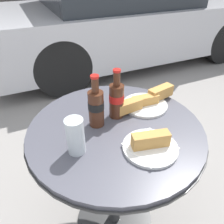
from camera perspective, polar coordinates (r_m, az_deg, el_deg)
ground_plane at (r=1.45m, az=0.66°, el=-26.13°), size 30.00×30.00×0.00m
bistro_table at (r=1.02m, az=0.86°, el=-11.34°), size 0.74×0.74×0.71m
cola_bottle_left at (r=0.87m, az=-4.19°, el=1.42°), size 0.06×0.06×0.22m
cola_bottle_right at (r=0.92m, az=1.18°, el=3.41°), size 0.06×0.06×0.22m
drinking_glass at (r=0.77m, az=-9.49°, el=-6.58°), size 0.06×0.06×0.14m
lunch_plate_near at (r=0.81m, az=9.96°, el=-8.39°), size 0.20×0.20×0.07m
lunch_plate_far at (r=1.03m, az=8.86°, el=2.82°), size 0.33×0.21×0.07m
parked_car at (r=3.43m, az=3.36°, el=23.72°), size 3.82×1.69×1.32m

